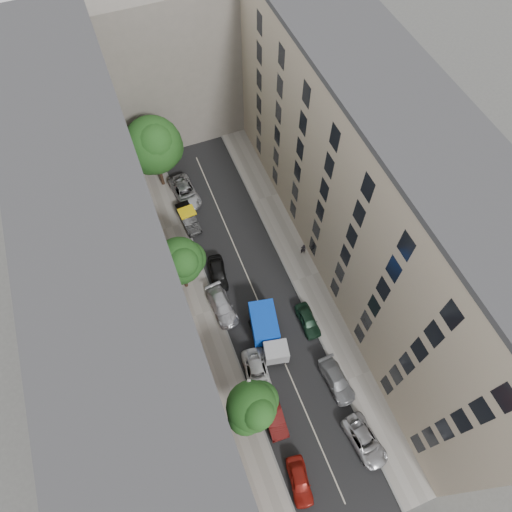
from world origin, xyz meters
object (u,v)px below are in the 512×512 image
car_right_1 (337,381)px  car_left_4 (218,273)px  car_left_6 (185,192)px  car_right_0 (365,441)px  car_left_2 (257,373)px  car_left_3 (222,306)px  car_left_5 (188,218)px  tree_far (154,147)px  car_right_2 (308,320)px  tree_near (253,408)px  car_left_0 (300,481)px  tree_mid (181,262)px  car_left_1 (273,414)px  lamp_post (249,388)px  pedestrian (303,249)px  tarp_truck (267,332)px

car_right_1 → car_left_4: bearing=110.7°
car_left_6 → car_right_0: size_ratio=1.11×
car_left_2 → car_left_3: size_ratio=0.98×
car_left_5 → tree_far: (-1.12, 6.08, 5.45)m
car_left_4 → car_right_2: size_ratio=1.10×
car_right_1 → tree_near: bearing=178.6°
car_left_0 → tree_mid: 21.10m
car_left_1 → tree_near: 4.35m
car_left_1 → tree_mid: (-3.25, 14.79, 4.27)m
car_left_3 → tree_near: bearing=-98.9°
car_left_4 → lamp_post: size_ratio=0.69×
tree_mid → pedestrian: (12.45, -0.63, -4.08)m
car_left_3 → car_right_1: car_left_3 is taller
tree_near → tree_far: size_ratio=0.74×
car_left_2 → tree_mid: 12.24m
car_right_2 → pedestrian: pedestrian is taller
car_right_1 → tree_far: bearing=103.0°
tarp_truck → tree_near: size_ratio=0.89×
car_left_0 → tree_mid: tree_mid is taller
tarp_truck → car_left_0: 12.66m
tree_near → car_left_0: bearing=-73.9°
car_left_3 → car_left_2: bearing=-88.0°
car_right_0 → car_right_1: bearing=82.7°
car_left_2 → car_left_4: bearing=98.8°
pedestrian → tree_far: bearing=-38.6°
tree_far → lamp_post: 26.57m
car_right_0 → lamp_post: 10.79m
car_right_0 → tree_mid: size_ratio=0.64×
car_right_0 → pedestrian: size_ratio=3.08×
car_left_3 → car_right_2: bearing=-35.6°
tree_far → pedestrian: (11.12, -14.32, -5.27)m
tree_near → car_left_5: bearing=87.7°
car_left_0 → tree_far: bearing=102.2°
car_left_6 → car_right_1: size_ratio=1.16×
car_left_1 → car_right_0: (6.32, -4.80, -0.07)m
car_right_0 → tree_far: (-8.24, 33.28, 5.53)m
tree_far → car_left_5: bearing=-79.6°
car_left_4 → tree_mid: tree_mid is taller
car_left_3 → car_left_5: (0.00, 11.20, 0.04)m
car_right_2 → tree_near: bearing=-140.1°
car_left_0 → lamp_post: size_ratio=0.65×
tree_near → tree_far: 28.23m
car_left_0 → car_right_1: (6.40, 6.20, -0.01)m
tree_far → car_left_4: bearing=-82.0°
tarp_truck → tree_mid: tree_mid is taller
tree_far → lamp_post: bearing=-88.9°
tree_near → pedestrian: 18.05m
pedestrian → car_left_0: bearing=78.7°
car_left_3 → tree_mid: size_ratio=0.65×
car_left_1 → tree_near: tree_near is taller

